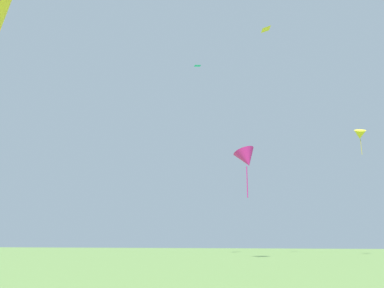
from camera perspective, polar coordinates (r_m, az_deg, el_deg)
name	(u,v)px	position (r m, az deg, el deg)	size (l,w,h in m)	color
distant_kite_yellow_overhead_distant	(360,135)	(31.55, 22.88, 1.24)	(1.17, 1.28, 2.03)	yellow
distant_kite_teal_low_right	(197,65)	(29.90, 0.79, 11.17)	(0.58, 0.58, 0.13)	#19B2AD
distant_kite_yellow_far_center	(266,29)	(33.46, 10.47, 15.88)	(0.93, 0.98, 0.44)	yellow
distant_kite_magenta_mid_left	(246,158)	(23.54, 7.78, -2.05)	(1.55, 1.42, 3.02)	#DB2393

